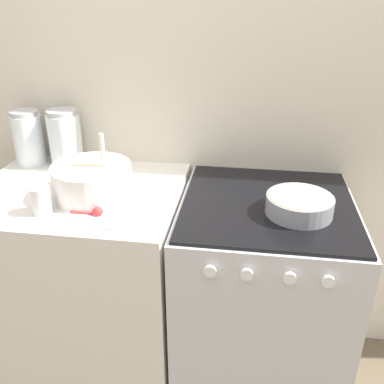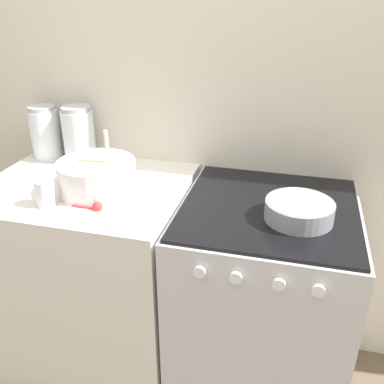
{
  "view_description": "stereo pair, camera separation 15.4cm",
  "coord_description": "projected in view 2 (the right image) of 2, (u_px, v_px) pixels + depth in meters",
  "views": [
    {
      "loc": [
        0.26,
        -1.1,
        1.64
      ],
      "look_at": [
        0.06,
        0.28,
        0.96
      ],
      "focal_mm": 40.0,
      "sensor_mm": 36.0,
      "label": 1
    },
    {
      "loc": [
        0.41,
        -1.07,
        1.64
      ],
      "look_at": [
        0.06,
        0.28,
        0.96
      ],
      "focal_mm": 40.0,
      "sensor_mm": 36.0,
      "label": 2
    }
  ],
  "objects": [
    {
      "name": "recipe_page",
      "position": [
        111.0,
        205.0,
        1.56
      ],
      "size": [
        0.29,
        0.3,
        0.01
      ],
      "color": "white",
      "rests_on": "countertop_cabinet"
    },
    {
      "name": "baking_pan",
      "position": [
        299.0,
        210.0,
        1.45
      ],
      "size": [
        0.23,
        0.23,
        0.07
      ],
      "color": "gray",
      "rests_on": "stove"
    },
    {
      "name": "storage_jar_middle",
      "position": [
        79.0,
        138.0,
        1.91
      ],
      "size": [
        0.14,
        0.14,
        0.25
      ],
      "color": "silver",
      "rests_on": "countertop_cabinet"
    },
    {
      "name": "stove",
      "position": [
        261.0,
        305.0,
        1.75
      ],
      "size": [
        0.65,
        0.68,
        0.91
      ],
      "color": "silver",
      "rests_on": "ground_plane"
    },
    {
      "name": "tin_can",
      "position": [
        45.0,
        193.0,
        1.54
      ],
      "size": [
        0.07,
        0.07,
        0.1
      ],
      "color": "silver",
      "rests_on": "countertop_cabinet"
    },
    {
      "name": "mixing_bowl",
      "position": [
        97.0,
        174.0,
        1.64
      ],
      "size": [
        0.3,
        0.3,
        0.25
      ],
      "color": "white",
      "rests_on": "countertop_cabinet"
    },
    {
      "name": "measuring_spoon",
      "position": [
        95.0,
        207.0,
        1.51
      ],
      "size": [
        0.12,
        0.04,
        0.04
      ],
      "color": "red",
      "rests_on": "countertop_cabinet"
    },
    {
      "name": "countertop_cabinet",
      "position": [
        95.0,
        277.0,
        1.92
      ],
      "size": [
        0.81,
        0.66,
        0.91
      ],
      "color": "silver",
      "rests_on": "ground_plane"
    },
    {
      "name": "storage_jar_left",
      "position": [
        46.0,
        136.0,
        1.95
      ],
      "size": [
        0.13,
        0.13,
        0.24
      ],
      "color": "silver",
      "rests_on": "countertop_cabinet"
    },
    {
      "name": "wall_back",
      "position": [
        202.0,
        99.0,
        1.81
      ],
      "size": [
        4.61,
        0.05,
        2.4
      ],
      "color": "beige",
      "rests_on": "ground_plane"
    }
  ]
}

